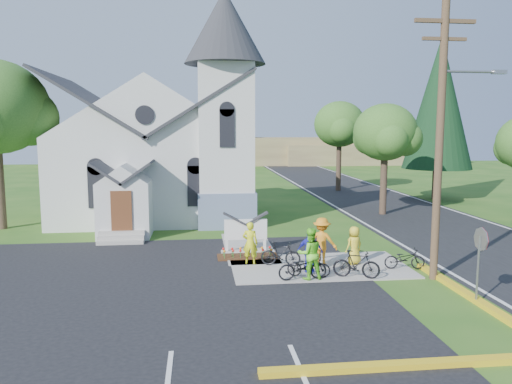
{
  "coord_description": "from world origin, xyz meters",
  "views": [
    {
      "loc": [
        -3.28,
        -18.45,
        5.56
      ],
      "look_at": [
        -0.53,
        5.0,
        2.48
      ],
      "focal_mm": 35.0,
      "sensor_mm": 36.0,
      "label": 1
    }
  ],
  "objects": [
    {
      "name": "sidewalk",
      "position": [
        1.5,
        0.5,
        0.03
      ],
      "size": [
        7.0,
        4.0,
        0.05
      ],
      "primitive_type": "cube",
      "color": "gray",
      "rests_on": "ground"
    },
    {
      "name": "utility_pole",
      "position": [
        5.36,
        -1.5,
        5.4
      ],
      "size": [
        3.45,
        0.28,
        10.0
      ],
      "color": "#432D21",
      "rests_on": "ground"
    },
    {
      "name": "cyclist_2",
      "position": [
        0.93,
        -0.28,
        0.87
      ],
      "size": [
        1.04,
        0.67,
        1.64
      ],
      "primitive_type": "imported",
      "rotation": [
        0.0,
        0.0,
        2.83
      ],
      "color": "#2727C6",
      "rests_on": "sidewalk"
    },
    {
      "name": "tree_road_near",
      "position": [
        8.5,
        12.0,
        5.21
      ],
      "size": [
        4.0,
        4.0,
        7.05
      ],
      "color": "#37271E",
      "rests_on": "ground"
    },
    {
      "name": "cyclist_3",
      "position": [
        1.64,
        0.71,
        1.01
      ],
      "size": [
        1.42,
        1.14,
        1.92
      ],
      "primitive_type": "imported",
      "rotation": [
        0.0,
        0.0,
        2.74
      ],
      "color": "orange",
      "rests_on": "sidewalk"
    },
    {
      "name": "ground",
      "position": [
        0.0,
        0.0,
        0.0
      ],
      "size": [
        120.0,
        120.0,
        0.0
      ],
      "primitive_type": "plane",
      "color": "#255418",
      "rests_on": "ground"
    },
    {
      "name": "tree_road_mid",
      "position": [
        9.0,
        24.0,
        5.78
      ],
      "size": [
        4.4,
        4.4,
        7.8
      ],
      "color": "#37271E",
      "rests_on": "ground"
    },
    {
      "name": "flower_bed",
      "position": [
        -1.2,
        2.3,
        0.04
      ],
      "size": [
        2.6,
        1.1,
        0.07
      ],
      "primitive_type": "cube",
      "color": "#3C2110",
      "rests_on": "ground"
    },
    {
      "name": "bike_0",
      "position": [
        0.75,
        -0.88,
        0.47
      ],
      "size": [
        1.69,
        0.98,
        0.84
      ],
      "primitive_type": "imported",
      "rotation": [
        0.0,
        0.0,
        1.29
      ],
      "color": "black",
      "rests_on": "sidewalk"
    },
    {
      "name": "cyclist_4",
      "position": [
        2.96,
        0.61,
        0.83
      ],
      "size": [
        0.89,
        0.75,
        1.55
      ],
      "primitive_type": "imported",
      "rotation": [
        0.0,
        0.0,
        3.55
      ],
      "color": "gold",
      "rests_on": "sidewalk"
    },
    {
      "name": "parking_lot",
      "position": [
        -7.0,
        -2.0,
        0.01
      ],
      "size": [
        20.0,
        16.0,
        0.02
      ],
      "primitive_type": "cube",
      "color": "black",
      "rests_on": "ground"
    },
    {
      "name": "distant_hills",
      "position": [
        3.36,
        56.33,
        2.17
      ],
      "size": [
        61.0,
        10.0,
        5.6
      ],
      "color": "olive",
      "rests_on": "ground"
    },
    {
      "name": "church_sign",
      "position": [
        -1.2,
        3.2,
        1.03
      ],
      "size": [
        2.2,
        0.4,
        1.7
      ],
      "color": "gray",
      "rests_on": "ground"
    },
    {
      "name": "bike_1",
      "position": [
        -0.04,
        0.72,
        0.53
      ],
      "size": [
        1.67,
        0.9,
        0.97
      ],
      "primitive_type": "imported",
      "rotation": [
        0.0,
        0.0,
        1.28
      ],
      "color": "black",
      "rests_on": "sidewalk"
    },
    {
      "name": "bike_3",
      "position": [
        2.46,
        -1.2,
        0.56
      ],
      "size": [
        1.77,
        1.06,
        1.03
      ],
      "primitive_type": "imported",
      "rotation": [
        0.0,
        0.0,
        1.21
      ],
      "color": "black",
      "rests_on": "sidewalk"
    },
    {
      "name": "bike_2",
      "position": [
        0.45,
        -1.2,
        0.52
      ],
      "size": [
        1.84,
        0.76,
        0.95
      ],
      "primitive_type": "imported",
      "rotation": [
        0.0,
        0.0,
        1.65
      ],
      "color": "black",
      "rests_on": "sidewalk"
    },
    {
      "name": "cyclist_0",
      "position": [
        -1.22,
        1.14,
        0.92
      ],
      "size": [
        0.71,
        0.56,
        1.73
      ],
      "primitive_type": "imported",
      "rotation": [
        0.0,
        0.0,
        2.89
      ],
      "color": "yellow",
      "rests_on": "sidewalk"
    },
    {
      "name": "road",
      "position": [
        10.0,
        15.0,
        0.01
      ],
      "size": [
        8.0,
        90.0,
        0.02
      ],
      "primitive_type": "cube",
      "color": "black",
      "rests_on": "ground"
    },
    {
      "name": "church",
      "position": [
        -5.48,
        12.48,
        5.25
      ],
      "size": [
        12.35,
        12.0,
        13.0
      ],
      "color": "silver",
      "rests_on": "ground"
    },
    {
      "name": "bike_4",
      "position": [
        4.7,
        -0.29,
        0.46
      ],
      "size": [
        1.63,
        0.76,
        0.82
      ],
      "primitive_type": "imported",
      "rotation": [
        0.0,
        0.0,
        1.43
      ],
      "color": "black",
      "rests_on": "sidewalk"
    },
    {
      "name": "conifer",
      "position": [
        15.0,
        18.0,
        7.39
      ],
      "size": [
        5.2,
        5.2,
        12.4
      ],
      "color": "#37271E",
      "rests_on": "ground"
    },
    {
      "name": "cyclist_1",
      "position": [
        0.72,
        -1.13,
        1.0
      ],
      "size": [
        0.98,
        0.8,
        1.9
      ],
      "primitive_type": "imported",
      "rotation": [
        0.0,
        0.0,
        3.23
      ],
      "color": "#6DE12A",
      "rests_on": "sidewalk"
    },
    {
      "name": "stop_sign",
      "position": [
        5.43,
        -4.2,
        1.78
      ],
      "size": [
        0.11,
        0.76,
        2.48
      ],
      "color": "gray",
      "rests_on": "ground"
    }
  ]
}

